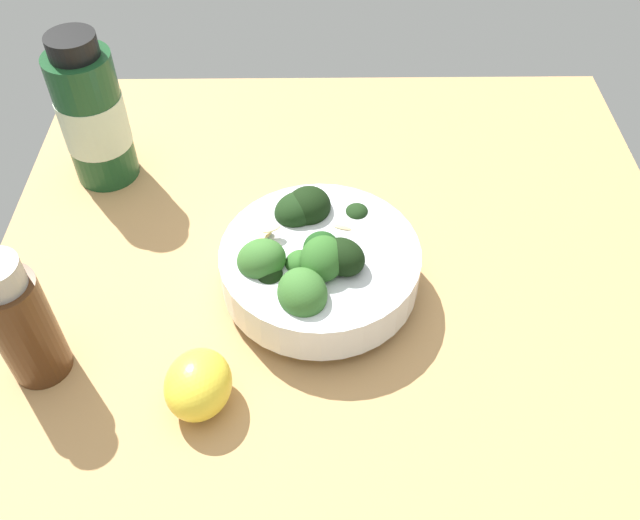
{
  "coord_description": "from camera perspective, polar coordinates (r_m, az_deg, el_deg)",
  "views": [
    {
      "loc": [
        -42.56,
        2.38,
        48.79
      ],
      "look_at": [
        -1.73,
        1.92,
        4.0
      ],
      "focal_mm": 38.45,
      "sensor_mm": 36.0,
      "label": 1
    }
  ],
  "objects": [
    {
      "name": "ground_plane",
      "position": [
        0.66,
        1.65,
        -2.3
      ],
      "size": [
        66.69,
        66.69,
        3.72
      ],
      "primitive_type": "cube",
      "color": "tan"
    },
    {
      "name": "bowl_of_broccoli",
      "position": [
        0.61,
        -0.26,
        -0.17
      ],
      "size": [
        17.76,
        17.76,
        8.91
      ],
      "color": "white",
      "rests_on": "ground_plane"
    },
    {
      "name": "lemon_wedge",
      "position": [
        0.55,
        -10.1,
        -10.16
      ],
      "size": [
        6.93,
        6.25,
        4.95
      ],
      "primitive_type": "ellipsoid",
      "rotation": [
        0.0,
        0.0,
        2.97
      ],
      "color": "yellow",
      "rests_on": "ground_plane"
    },
    {
      "name": "bottle_tall",
      "position": [
        0.59,
        -23.6,
        -4.81
      ],
      "size": [
        4.86,
        4.86,
        12.74
      ],
      "color": "#472814",
      "rests_on": "ground_plane"
    },
    {
      "name": "bottle_short",
      "position": [
        0.74,
        -18.4,
        11.33
      ],
      "size": [
        6.71,
        6.71,
        16.37
      ],
      "color": "#194723",
      "rests_on": "ground_plane"
    }
  ]
}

